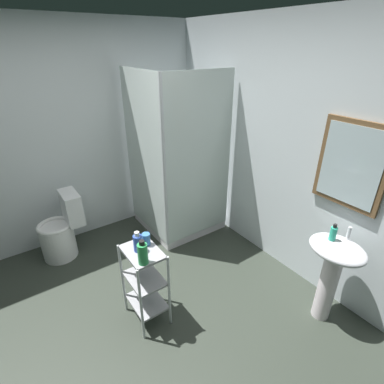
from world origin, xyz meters
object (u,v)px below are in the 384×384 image
(rinse_cup, at_px, (146,239))
(body_wash_bottle_green, at_px, (143,253))
(shower_stall, at_px, (176,197))
(pedestal_sink, at_px, (333,265))
(storage_cart, at_px, (145,280))
(toilet, at_px, (61,232))
(shampoo_bottle_blue, at_px, (138,243))
(hand_soap_bottle, at_px, (333,233))

(rinse_cup, bearing_deg, body_wash_bottle_green, -32.78)
(shower_stall, height_order, body_wash_bottle_green, shower_stall)
(pedestal_sink, height_order, body_wash_bottle_green, body_wash_bottle_green)
(shower_stall, relative_size, pedestal_sink, 2.47)
(storage_cart, distance_m, rinse_cup, 0.37)
(toilet, relative_size, storage_cart, 1.03)
(rinse_cup, bearing_deg, pedestal_sink, 52.13)
(shampoo_bottle_blue, relative_size, rinse_cup, 1.72)
(pedestal_sink, distance_m, shampoo_bottle_blue, 1.62)
(shower_stall, relative_size, storage_cart, 2.70)
(pedestal_sink, height_order, shampoo_bottle_blue, shampoo_bottle_blue)
(storage_cart, distance_m, shampoo_bottle_blue, 0.38)
(pedestal_sink, relative_size, hand_soap_bottle, 5.50)
(shower_stall, bearing_deg, toilet, -102.15)
(pedestal_sink, distance_m, body_wash_bottle_green, 1.57)
(shower_stall, relative_size, rinse_cup, 19.50)
(storage_cart, height_order, hand_soap_bottle, hand_soap_bottle)
(shampoo_bottle_blue, bearing_deg, body_wash_bottle_green, -12.35)
(toilet, xyz_separation_m, shampoo_bottle_blue, (1.33, 0.35, 0.50))
(pedestal_sink, xyz_separation_m, hand_soap_bottle, (-0.06, -0.01, 0.29))
(pedestal_sink, relative_size, shampoo_bottle_blue, 4.59)
(shower_stall, height_order, storage_cart, shower_stall)
(pedestal_sink, bearing_deg, hand_soap_bottle, -167.28)
(toilet, relative_size, body_wash_bottle_green, 3.72)
(shampoo_bottle_blue, height_order, rinse_cup, shampoo_bottle_blue)
(toilet, xyz_separation_m, body_wash_bottle_green, (1.49, 0.32, 0.52))
(pedestal_sink, bearing_deg, body_wash_bottle_green, -119.28)
(shower_stall, bearing_deg, hand_soap_bottle, 8.84)
(body_wash_bottle_green, height_order, rinse_cup, body_wash_bottle_green)
(toilet, height_order, hand_soap_bottle, hand_soap_bottle)
(storage_cart, height_order, rinse_cup, rinse_cup)
(toilet, xyz_separation_m, rinse_cup, (1.29, 0.44, 0.48))
(hand_soap_bottle, relative_size, body_wash_bottle_green, 0.72)
(shower_stall, height_order, shampoo_bottle_blue, shower_stall)
(hand_soap_bottle, relative_size, rinse_cup, 1.43)
(hand_soap_bottle, distance_m, body_wash_bottle_green, 1.51)
(shower_stall, relative_size, toilet, 2.63)
(pedestal_sink, height_order, storage_cart, pedestal_sink)
(hand_soap_bottle, bearing_deg, storage_cart, -123.05)
(body_wash_bottle_green, relative_size, rinse_cup, 1.99)
(storage_cart, bearing_deg, body_wash_bottle_green, -21.92)
(storage_cart, bearing_deg, shower_stall, 137.03)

